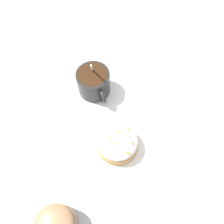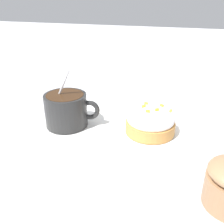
# 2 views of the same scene
# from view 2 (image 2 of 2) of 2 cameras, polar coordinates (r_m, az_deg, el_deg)

# --- Properties ---
(ground_plane) EXTENTS (3.00, 3.00, 0.00)m
(ground_plane) POSITION_cam_2_polar(r_m,az_deg,el_deg) (0.50, -1.00, -3.68)
(ground_plane) COLOR #B2B2B7
(paper_napkin) EXTENTS (0.31, 0.31, 0.00)m
(paper_napkin) POSITION_cam_2_polar(r_m,az_deg,el_deg) (0.50, -1.00, -3.52)
(paper_napkin) COLOR white
(paper_napkin) RESTS_ON ground_plane
(coffee_cup) EXTENTS (0.10, 0.08, 0.11)m
(coffee_cup) POSITION_cam_2_polar(r_m,az_deg,el_deg) (0.50, -9.85, 0.74)
(coffee_cup) COLOR black
(coffee_cup) RESTS_ON paper_napkin
(frosted_pastry) EXTENTS (0.09, 0.09, 0.05)m
(frosted_pastry) POSITION_cam_2_polar(r_m,az_deg,el_deg) (0.48, 8.36, -2.02)
(frosted_pastry) COLOR #C18442
(frosted_pastry) RESTS_ON paper_napkin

